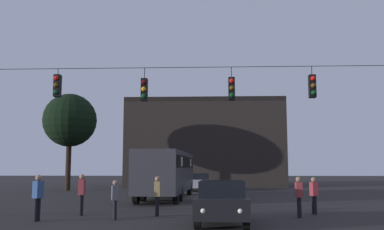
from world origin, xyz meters
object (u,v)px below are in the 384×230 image
city_bus (167,170)px  pedestrian_crossing_left (299,195)px  car_near_right (222,201)px  car_far_left (200,182)px  pedestrian_near_bus (38,195)px  pedestrian_far_side (157,194)px  pedestrian_crossing_center (82,192)px  pedestrian_trailing (314,193)px  pedestrian_crossing_right (115,198)px  tree_left_silhouette (70,121)px

city_bus → pedestrian_crossing_left: city_bus is taller
city_bus → pedestrian_crossing_left: (6.40, -10.40, -0.95)m
pedestrian_crossing_left → city_bus: bearing=121.6°
car_near_right → car_far_left: 22.66m
car_near_right → pedestrian_near_bus: bearing=176.5°
pedestrian_crossing_left → pedestrian_far_side: bearing=176.4°
pedestrian_crossing_left → pedestrian_crossing_center: (-9.02, 0.49, 0.06)m
city_bus → pedestrian_far_side: size_ratio=6.78×
car_near_right → pedestrian_trailing: 5.25m
car_far_left → pedestrian_crossing_center: 20.63m
pedestrian_crossing_center → pedestrian_far_side: 3.24m
car_far_left → pedestrian_crossing_right: (-2.75, -21.64, 0.05)m
car_far_left → car_near_right: bearing=-86.6°
pedestrian_near_bus → pedestrian_trailing: size_ratio=1.09×
car_near_right → pedestrian_near_bus: size_ratio=2.54×
city_bus → tree_left_silhouette: size_ratio=1.27×
pedestrian_crossing_right → car_near_right: bearing=-13.4°
car_near_right → pedestrian_crossing_right: car_near_right is taller
city_bus → pedestrian_trailing: bearing=-51.2°
city_bus → pedestrian_crossing_center: 10.29m
city_bus → tree_left_silhouette: (-9.99, 10.38, 4.43)m
pedestrian_crossing_center → pedestrian_near_bus: size_ratio=1.00×
pedestrian_crossing_right → pedestrian_crossing_left: bearing=8.0°
car_far_left → pedestrian_crossing_right: size_ratio=2.88×
pedestrian_crossing_left → tree_left_silhouette: size_ratio=0.19×
car_far_left → pedestrian_crossing_center: bearing=-102.6°
car_near_right → pedestrian_near_bus: pedestrian_near_bus is taller
city_bus → pedestrian_crossing_left: size_ratio=6.80×
car_far_left → pedestrian_crossing_right: car_far_left is taller
pedestrian_crossing_left → pedestrian_near_bus: size_ratio=0.94×
pedestrian_crossing_left → pedestrian_near_bus: 10.20m
city_bus → pedestrian_far_side: 10.10m
pedestrian_crossing_center → pedestrian_trailing: size_ratio=1.09×
car_near_right → pedestrian_crossing_center: pedestrian_crossing_center is taller
pedestrian_crossing_left → pedestrian_near_bus: pedestrian_near_bus is taller
car_far_left → pedestrian_near_bus: size_ratio=2.52×
car_far_left → pedestrian_far_side: bearing=-93.6°
tree_left_silhouette → pedestrian_near_bus: bearing=-74.2°
car_far_left → tree_left_silhouette: 13.09m
car_near_right → pedestrian_crossing_left: pedestrian_crossing_left is taller
city_bus → car_far_left: (1.89, 10.21, -1.07)m
car_far_left → pedestrian_far_side: 20.29m
pedestrian_near_bus → pedestrian_trailing: 11.36m
pedestrian_crossing_right → pedestrian_far_side: pedestrian_far_side is taller
pedestrian_crossing_right → car_far_left: bearing=82.8°
pedestrian_trailing → pedestrian_far_side: bearing=-171.9°
car_far_left → pedestrian_trailing: bearing=-74.3°
pedestrian_crossing_right → pedestrian_far_side: bearing=43.2°
car_near_right → pedestrian_crossing_right: 4.23m
car_near_right → car_far_left: bearing=93.4°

